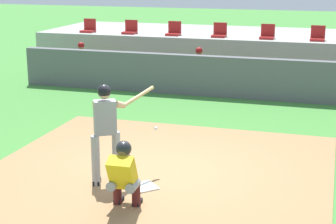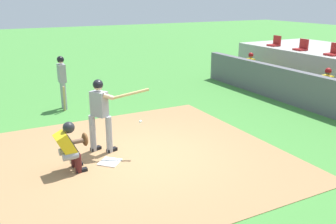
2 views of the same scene
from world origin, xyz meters
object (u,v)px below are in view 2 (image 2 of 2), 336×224
at_px(catcher_crouched, 71,145).
at_px(on_deck_batter, 62,79).
at_px(dugout_player_1, 324,86).
at_px(stadium_seat_0, 275,43).
at_px(stadium_seat_1, 302,47).
at_px(dugout_player_0, 248,67).
at_px(stadium_seat_2, 333,52).
at_px(batter_at_plate, 101,111).
at_px(home_plate, 110,162).

distance_m(catcher_crouched, on_deck_batter, 4.85).
relative_size(dugout_player_1, stadium_seat_0, 2.71).
distance_m(catcher_crouched, stadium_seat_1, 11.78).
bearing_deg(dugout_player_0, catcher_crouched, -60.52).
bearing_deg(on_deck_batter, stadium_seat_1, 86.05).
distance_m(stadium_seat_0, stadium_seat_1, 1.62).
bearing_deg(on_deck_batter, dugout_player_0, 92.37).
bearing_deg(stadium_seat_1, on_deck_batter, -93.95).
bearing_deg(stadium_seat_1, stadium_seat_2, 0.00).
bearing_deg(stadium_seat_1, catcher_crouched, -69.84).
bearing_deg(stadium_seat_0, batter_at_plate, -63.68).
bearing_deg(dugout_player_1, stadium_seat_1, 145.94).
bearing_deg(dugout_player_1, home_plate, -82.64).
relative_size(home_plate, catcher_crouched, 0.22).
distance_m(dugout_player_1, stadium_seat_1, 3.73).
xyz_separation_m(batter_at_plate, dugout_player_0, (-4.41, 8.08, -0.36)).
height_order(dugout_player_1, stadium_seat_1, stadium_seat_1).
relative_size(batter_at_plate, stadium_seat_0, 3.76).
xyz_separation_m(dugout_player_0, stadium_seat_1, (1.03, 2.03, 0.86)).
distance_m(dugout_player_0, stadium_seat_1, 2.44).
xyz_separation_m(catcher_crouched, stadium_seat_2, (-2.42, 11.02, 0.93)).
xyz_separation_m(dugout_player_0, stadium_seat_0, (-0.59, 2.03, 0.86)).
bearing_deg(dugout_player_1, dugout_player_0, 180.00).
xyz_separation_m(home_plate, batter_at_plate, (-0.68, 0.07, 1.01)).
relative_size(dugout_player_1, stadium_seat_1, 2.71).
xyz_separation_m(stadium_seat_0, stadium_seat_1, (1.62, 0.00, 0.00)).
height_order(dugout_player_1, stadium_seat_2, stadium_seat_2).
bearing_deg(dugout_player_1, catcher_crouched, -83.41).
height_order(batter_at_plate, on_deck_batter, batter_at_plate).
xyz_separation_m(home_plate, on_deck_batter, (-4.76, 0.05, 1.00)).
bearing_deg(stadium_seat_1, dugout_player_1, -34.06).
height_order(dugout_player_0, stadium_seat_2, stadium_seat_2).
xyz_separation_m(catcher_crouched, dugout_player_1, (-1.04, 8.99, 0.07)).
xyz_separation_m(stadium_seat_1, stadium_seat_2, (1.63, 0.00, 0.00)).
xyz_separation_m(batter_at_plate, stadium_seat_1, (-3.38, 10.11, 0.50)).
relative_size(catcher_crouched, dugout_player_0, 1.54).
bearing_deg(catcher_crouched, batter_at_plate, 126.38).
distance_m(catcher_crouched, dugout_player_1, 9.05).
bearing_deg(catcher_crouched, dugout_player_0, 119.48).
relative_size(catcher_crouched, stadium_seat_0, 4.18).
relative_size(catcher_crouched, stadium_seat_1, 4.18).
distance_m(home_plate, dugout_player_0, 9.63).
distance_m(dugout_player_1, stadium_seat_2, 2.61).
relative_size(dugout_player_1, stadium_seat_2, 2.71).
relative_size(dugout_player_0, stadium_seat_1, 2.71).
bearing_deg(catcher_crouched, home_plate, 88.99).
distance_m(on_deck_batter, dugout_player_1, 8.91).
distance_m(batter_at_plate, dugout_player_0, 9.21).
bearing_deg(stadium_seat_2, stadium_seat_1, 180.00).
bearing_deg(stadium_seat_0, on_deck_batter, -84.77).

